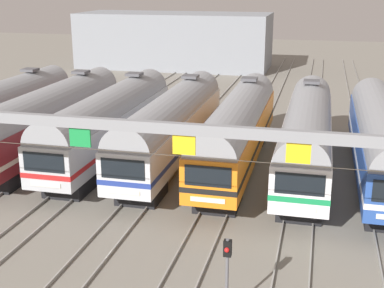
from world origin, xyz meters
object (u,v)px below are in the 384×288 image
(yard_signal_mast, at_px, (227,263))
(commuter_train_orange, at_px, (238,128))
(commuter_train_silver, at_px, (172,124))
(commuter_train_blue, at_px, (381,137))
(commuter_train_stainless, at_px, (110,120))
(commuter_train_white, at_px, (307,132))
(commuter_train_maroon, at_px, (51,116))
(catenary_gantry, at_px, (80,141))

(yard_signal_mast, bearing_deg, commuter_train_orange, 97.78)
(commuter_train_silver, relative_size, commuter_train_blue, 1.00)
(commuter_train_stainless, distance_m, commuter_train_white, 12.95)
(commuter_train_stainless, relative_size, commuter_train_white, 1.00)
(commuter_train_stainless, bearing_deg, commuter_train_silver, 0.00)
(commuter_train_orange, bearing_deg, yard_signal_mast, -82.22)
(commuter_train_stainless, relative_size, commuter_train_silver, 1.00)
(commuter_train_stainless, height_order, yard_signal_mast, commuter_train_stainless)
(commuter_train_maroon, relative_size, commuter_train_stainless, 1.00)
(commuter_train_silver, relative_size, commuter_train_orange, 1.00)
(commuter_train_orange, distance_m, commuter_train_white, 4.32)
(commuter_train_orange, height_order, catenary_gantry, catenary_gantry)
(commuter_train_blue, bearing_deg, commuter_train_white, 179.94)
(commuter_train_blue, bearing_deg, catenary_gantry, -133.82)
(commuter_train_maroon, height_order, commuter_train_orange, same)
(commuter_train_white, xyz_separation_m, catenary_gantry, (-8.63, -13.50, 2.77))
(commuter_train_stainless, distance_m, commuter_train_silver, 4.32)
(commuter_train_stainless, xyz_separation_m, yard_signal_mast, (10.79, -15.80, -0.58))
(commuter_train_white, distance_m, commuter_train_blue, 4.32)
(commuter_train_orange, xyz_separation_m, catenary_gantry, (-4.32, -13.50, 2.77))
(commuter_train_maroon, height_order, commuter_train_silver, same)
(commuter_train_stainless, bearing_deg, commuter_train_maroon, 180.00)
(commuter_train_white, bearing_deg, commuter_train_orange, 180.00)
(commuter_train_blue, height_order, yard_signal_mast, commuter_train_blue)
(commuter_train_blue, distance_m, catenary_gantry, 18.91)
(commuter_train_stainless, relative_size, catenary_gantry, 0.58)
(commuter_train_blue, relative_size, catenary_gantry, 0.58)
(commuter_train_orange, bearing_deg, commuter_train_stainless, 180.00)
(commuter_train_maroon, distance_m, commuter_train_silver, 8.63)
(commuter_train_orange, bearing_deg, commuter_train_blue, -0.03)
(commuter_train_orange, relative_size, catenary_gantry, 0.58)
(commuter_train_maroon, bearing_deg, commuter_train_blue, -0.01)
(commuter_train_silver, xyz_separation_m, commuter_train_orange, (4.32, 0.00, 0.00))
(commuter_train_orange, bearing_deg, commuter_train_silver, 180.00)
(commuter_train_maroon, height_order, commuter_train_stainless, same)
(commuter_train_stainless, relative_size, yard_signal_mast, 5.98)
(commuter_train_orange, height_order, yard_signal_mast, commuter_train_orange)
(commuter_train_silver, bearing_deg, commuter_train_stainless, 180.00)
(catenary_gantry, bearing_deg, commuter_train_silver, 90.00)
(commuter_train_stainless, distance_m, yard_signal_mast, 19.15)
(commuter_train_silver, height_order, commuter_train_white, same)
(commuter_train_white, bearing_deg, commuter_train_maroon, 180.00)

